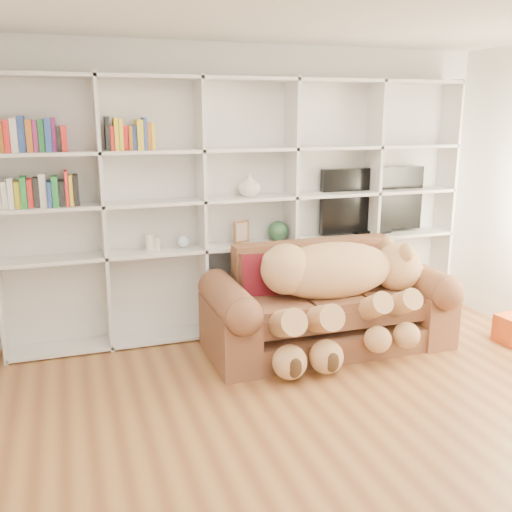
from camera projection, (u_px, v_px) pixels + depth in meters
name	position (u px, v px, depth m)	size (l,w,h in m)	color
floor	(361.00, 457.00, 3.54)	(5.00, 5.00, 0.00)	brown
wall_back	(241.00, 190.00, 5.51)	(5.00, 0.02, 2.70)	white
bookshelf	(221.00, 198.00, 5.32)	(4.43, 0.35, 2.40)	silver
sofa	(326.00, 309.00, 5.17)	(2.18, 0.94, 0.92)	brown
teddy_bear	(338.00, 283.00, 4.93)	(1.68, 0.91, 0.97)	tan
throw_pillow	(264.00, 276.00, 5.06)	(0.40, 0.13, 0.40)	maroon
tv	(372.00, 201.00, 5.83)	(1.14, 0.18, 0.67)	black
picture_frame	(241.00, 232.00, 5.40)	(0.17, 0.03, 0.21)	brown
green_vase	(278.00, 231.00, 5.52)	(0.20, 0.20, 0.20)	#2A5131
figurine_tall	(149.00, 242.00, 5.14)	(0.07, 0.07, 0.15)	beige
figurine_short	(157.00, 244.00, 5.16)	(0.07, 0.07, 0.12)	beige
snow_globe	(183.00, 242.00, 5.24)	(0.11, 0.11, 0.11)	silver
shelf_vase	(249.00, 185.00, 5.32)	(0.21, 0.21, 0.21)	silver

